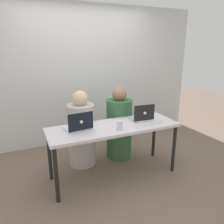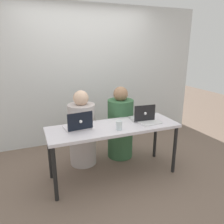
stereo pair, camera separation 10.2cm
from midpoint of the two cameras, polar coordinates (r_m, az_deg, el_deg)
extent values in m
plane|color=#725E50|center=(3.32, -0.47, -16.00)|extent=(12.00, 12.00, 0.00)
cube|color=silver|center=(4.19, -8.45, 9.36)|extent=(4.67, 0.10, 2.53)
cube|color=silver|center=(2.98, -0.51, -4.00)|extent=(1.80, 0.61, 0.04)
cylinder|color=black|center=(2.73, -15.44, -15.69)|extent=(0.05, 0.05, 0.72)
cylinder|color=black|center=(3.34, 15.00, -9.29)|extent=(0.05, 0.05, 0.72)
cylinder|color=black|center=(3.18, -16.90, -10.92)|extent=(0.05, 0.05, 0.72)
cylinder|color=black|center=(3.72, 10.09, -6.23)|extent=(0.05, 0.05, 0.72)
cylinder|color=#B9AFAB|center=(3.42, -8.79, -5.98)|extent=(0.48, 0.48, 0.97)
sphere|color=beige|center=(3.24, -9.24, 3.53)|extent=(0.23, 0.23, 0.23)
cylinder|color=#35613C|center=(3.62, 1.06, -4.38)|extent=(0.47, 0.47, 0.98)
sphere|color=#997051|center=(3.45, 1.11, 4.76)|extent=(0.23, 0.23, 0.23)
cube|color=#B5B3B6|center=(3.28, 6.46, -1.63)|extent=(0.34, 0.28, 0.02)
cube|color=black|center=(3.13, 7.53, -0.20)|extent=(0.31, 0.04, 0.23)
sphere|color=white|center=(3.11, 7.65, -0.27)|extent=(0.04, 0.04, 0.04)
cube|color=silver|center=(2.93, -10.02, -4.04)|extent=(0.36, 0.29, 0.02)
cube|color=black|center=(2.78, -9.18, -2.50)|extent=(0.33, 0.05, 0.23)
sphere|color=white|center=(2.76, -9.06, -2.59)|extent=(0.04, 0.04, 0.04)
cube|color=silver|center=(3.13, 8.88, -2.63)|extent=(0.31, 0.23, 0.02)
cube|color=black|center=(3.18, 7.80, -0.36)|extent=(0.29, 0.04, 0.19)
sphere|color=white|center=(3.19, 7.66, -0.29)|extent=(0.03, 0.03, 0.03)
cylinder|color=silver|center=(2.82, 0.97, -3.53)|extent=(0.08, 0.08, 0.12)
cylinder|color=silver|center=(2.83, 0.96, -4.04)|extent=(0.07, 0.07, 0.07)
camera|label=1|loc=(0.05, -90.98, -0.30)|focal=35.00mm
camera|label=2|loc=(0.05, 89.02, 0.30)|focal=35.00mm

